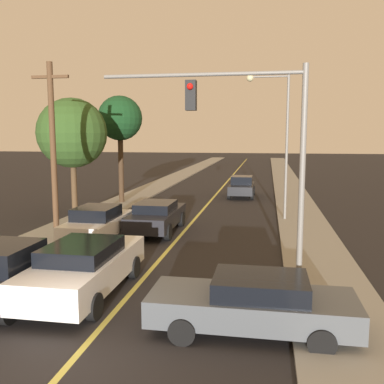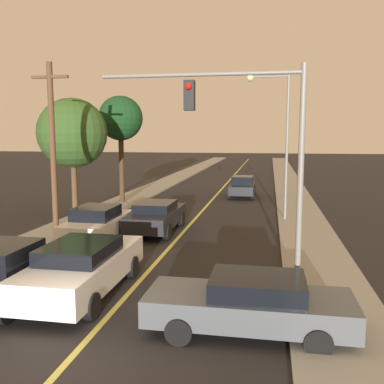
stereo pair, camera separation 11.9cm
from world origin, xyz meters
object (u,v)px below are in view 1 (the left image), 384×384
streetlamp_right (277,127)px  utility_pole_left (53,149)px  traffic_signal_mast (253,133)px  tree_left_far (120,119)px  tree_left_near (72,133)px  car_crossing_right (253,303)px  car_near_lane_front (85,267)px  car_outer_lane_second (98,224)px  car_near_lane_second (157,216)px  car_outer_lane_front (4,272)px  car_far_oncoming (242,186)px

streetlamp_right → utility_pole_left: streetlamp_right is taller
traffic_signal_mast → tree_left_far: 16.41m
tree_left_near → car_crossing_right: bearing=-50.5°
car_near_lane_front → car_crossing_right: bearing=-18.2°
utility_pole_left → tree_left_far: bearing=93.6°
car_outer_lane_second → streetlamp_right: (7.43, 6.07, 4.13)m
car_near_lane_second → tree_left_far: tree_left_far is taller
car_outer_lane_second → traffic_signal_mast: (6.52, -3.67, 3.77)m
car_outer_lane_front → streetlamp_right: streetlamp_right is taller
car_outer_lane_second → tree_left_far: tree_left_far is taller
car_outer_lane_front → car_outer_lane_second: 6.55m
utility_pole_left → car_outer_lane_front: bearing=-74.1°
car_near_lane_front → tree_left_near: bearing=116.6°
car_far_oncoming → streetlamp_right: bearing=105.1°
car_far_oncoming → tree_left_near: bearing=47.4°
car_far_oncoming → car_crossing_right: car_far_oncoming is taller
car_near_lane_second → car_near_lane_front: bearing=-90.0°
car_near_lane_second → streetlamp_right: bearing=34.4°
utility_pole_left → tree_left_far: utility_pole_left is taller
car_near_lane_front → tree_left_far: size_ratio=0.75×
tree_left_far → utility_pole_left: bearing=-86.4°
tree_left_near → tree_left_far: size_ratio=0.92×
traffic_signal_mast → tree_left_far: tree_left_far is taller
car_far_oncoming → streetlamp_right: 9.63m
car_far_oncoming → traffic_signal_mast: 18.57m
car_far_oncoming → utility_pole_left: utility_pole_left is taller
car_outer_lane_second → car_crossing_right: 9.88m
car_far_oncoming → traffic_signal_mast: bearing=94.3°
car_crossing_right → utility_pole_left: utility_pole_left is taller
tree_left_near → tree_left_far: tree_left_far is taller
utility_pole_left → car_near_lane_front: bearing=-55.9°
car_near_lane_front → car_far_oncoming: (3.22, 20.13, -0.05)m
streetlamp_right → car_far_oncoming: bearing=105.1°
car_far_oncoming → car_crossing_right: 21.76m
car_crossing_right → utility_pole_left: size_ratio=0.64×
car_near_lane_second → car_outer_lane_second: (-1.94, -2.31, 0.03)m
car_far_oncoming → traffic_signal_mast: (1.36, -18.13, 3.79)m
traffic_signal_mast → car_near_lane_second: bearing=127.4°
streetlamp_right → car_outer_lane_second: bearing=-140.7°
traffic_signal_mast → tree_left_far: (-8.99, 13.70, 0.95)m
car_near_lane_second → car_outer_lane_front: size_ratio=1.12×
car_far_oncoming → traffic_signal_mast: size_ratio=0.61×
tree_left_near → traffic_signal_mast: bearing=-41.3°
car_outer_lane_front → tree_left_near: bearing=106.5°
car_near_lane_second → streetlamp_right: streetlamp_right is taller
car_near_lane_second → tree_left_near: 7.17m
tree_left_near → car_near_lane_second: bearing=-27.3°
car_near_lane_front → tree_left_near: size_ratio=0.81×
car_near_lane_front → tree_left_far: tree_left_far is taller
car_outer_lane_second → utility_pole_left: 3.64m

